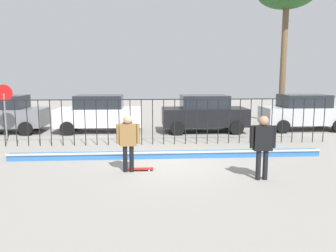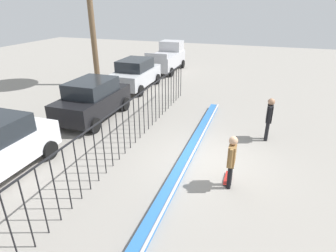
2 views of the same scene
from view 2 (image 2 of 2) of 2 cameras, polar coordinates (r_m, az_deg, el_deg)
ground_plane at (r=10.30m, az=8.05°, el=-7.05°), size 60.00×60.00×0.00m
bowl_coping_ledge at (r=10.37m, az=4.17°, el=-5.87°), size 11.00×0.40×0.27m
perimeter_fence at (r=10.65m, az=-7.98°, el=1.14°), size 14.04×0.04×1.93m
skateboarder at (r=8.58m, az=12.84°, el=-6.28°), size 0.70×0.26×1.73m
skateboard at (r=9.40m, az=12.07°, el=-10.32°), size 0.80×0.20×0.07m
camera_operator at (r=11.97m, az=19.93°, el=2.02°), size 0.73×0.27×1.80m
parked_car_black at (r=14.01m, az=-15.07°, el=5.31°), size 4.30×2.12×1.90m
parked_car_silver at (r=18.62m, az=-6.64°, el=10.54°), size 4.30×2.12×1.90m
pickup_truck at (r=23.54m, az=-0.21°, el=13.70°), size 4.70×2.12×2.24m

